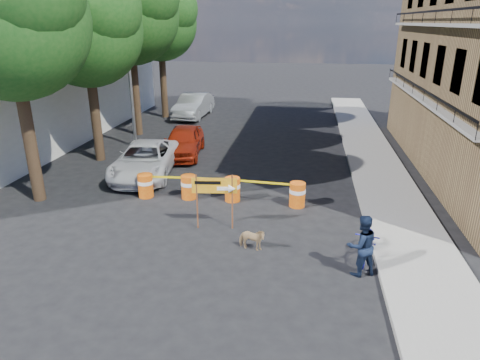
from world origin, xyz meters
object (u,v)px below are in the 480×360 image
(barrel_far_right, at_px, (297,194))
(dog, at_px, (252,239))
(barrel_mid_right, at_px, (232,189))
(suv_white, at_px, (145,160))
(pedestrian, at_px, (362,245))
(sedan_red, at_px, (184,141))
(barrel_far_left, at_px, (146,185))
(bicycle, at_px, (370,229))
(sedan_silver, at_px, (194,106))
(detour_sign, at_px, (220,190))
(barrel_mid_left, at_px, (189,186))

(barrel_far_right, relative_size, dog, 1.10)
(barrel_mid_right, height_order, suv_white, suv_white)
(pedestrian, bearing_deg, sedan_red, -75.17)
(barrel_far_left, bearing_deg, barrel_far_right, -0.27)
(bicycle, relative_size, sedan_red, 0.42)
(bicycle, distance_m, sedan_red, 11.76)
(barrel_far_right, height_order, suv_white, suv_white)
(sedan_silver, bearing_deg, dog, -67.64)
(barrel_far_right, height_order, sedan_red, sedan_red)
(pedestrian, bearing_deg, bicycle, -132.25)
(pedestrian, bearing_deg, detour_sign, -49.36)
(barrel_mid_left, bearing_deg, detour_sign, -53.85)
(barrel_mid_right, distance_m, pedestrian, 6.01)
(sedan_red, bearing_deg, suv_white, -111.29)
(bicycle, bearing_deg, detour_sign, 178.77)
(dog, height_order, sedan_red, sedan_red)
(barrel_mid_left, xyz_separation_m, barrel_far_right, (4.04, -0.14, 0.00))
(barrel_mid_right, height_order, sedan_red, sedan_red)
(barrel_far_left, height_order, barrel_mid_left, same)
(barrel_mid_left, xyz_separation_m, bicycle, (6.09, -3.47, 0.43))
(detour_sign, bearing_deg, barrel_mid_right, 83.40)
(barrel_mid_left, bearing_deg, sedan_silver, 103.83)
(dog, bearing_deg, barrel_far_left, 62.34)
(barrel_far_left, distance_m, sedan_silver, 14.49)
(detour_sign, height_order, dog, detour_sign)
(barrel_mid_left, xyz_separation_m, barrel_mid_right, (1.66, 0.02, 0.00))
(bicycle, relative_size, sedan_silver, 0.37)
(barrel_mid_left, height_order, barrel_mid_right, same)
(barrel_far_right, xyz_separation_m, detour_sign, (-2.38, -2.14, 0.86))
(barrel_mid_left, distance_m, barrel_mid_right, 1.66)
(barrel_far_left, relative_size, detour_sign, 0.49)
(barrel_far_left, xyz_separation_m, barrel_far_right, (5.69, -0.03, 0.00))
(barrel_far_left, bearing_deg, pedestrian, -29.51)
(sedan_red, distance_m, sedan_silver, 9.10)
(barrel_mid_right, bearing_deg, suv_white, 152.10)
(barrel_far_left, distance_m, barrel_mid_right, 3.31)
(barrel_mid_left, bearing_deg, barrel_far_left, -176.00)
(barrel_mid_left, relative_size, barrel_mid_right, 1.00)
(barrel_far_left, distance_m, pedestrian, 8.56)
(barrel_mid_right, bearing_deg, barrel_far_right, -3.77)
(detour_sign, bearing_deg, bicycle, -21.84)
(detour_sign, relative_size, sedan_silver, 0.37)
(barrel_far_right, height_order, sedan_silver, sedan_silver)
(dog, bearing_deg, suv_white, 52.50)
(barrel_mid_right, relative_size, detour_sign, 0.49)
(barrel_mid_left, distance_m, pedestrian, 7.24)
(suv_white, bearing_deg, bicycle, -40.10)
(barrel_far_left, relative_size, dog, 1.10)
(bicycle, bearing_deg, suv_white, 160.31)
(sedan_red, bearing_deg, pedestrian, -58.52)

